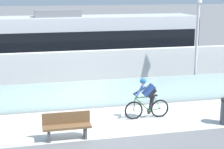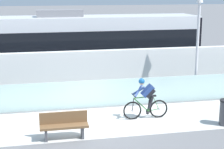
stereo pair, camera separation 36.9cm
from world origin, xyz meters
TOP-DOWN VIEW (x-y plane):
  - ground_plane at (0.00, 0.00)m, footprint 200.00×200.00m
  - bike_path_deck at (0.00, 0.00)m, footprint 32.00×3.20m
  - glass_parapet at (0.00, 1.85)m, footprint 32.00×0.05m
  - concrete_barrier_wall at (0.00, 3.65)m, footprint 32.00×0.36m
  - tram_rail_near at (0.00, 6.13)m, footprint 32.00×0.08m
  - tram_rail_far at (0.00, 7.57)m, footprint 32.00×0.08m
  - tram at (1.16, 6.85)m, footprint 11.06×2.54m
  - cyclist_on_bike at (1.91, 0.00)m, footprint 1.77×0.58m
  - lamp_post_antenna at (4.90, 2.15)m, footprint 0.28×0.28m
  - bench at (-1.31, -1.29)m, footprint 1.60×0.45m

SIDE VIEW (x-z plane):
  - ground_plane at x=0.00m, z-range 0.00..0.00m
  - tram_rail_near at x=0.00m, z-range 0.00..0.01m
  - tram_rail_far at x=0.00m, z-range 0.00..0.01m
  - bike_path_deck at x=0.00m, z-range 0.00..0.01m
  - bench at x=-1.31m, z-range 0.03..0.92m
  - glass_parapet at x=0.00m, z-range 0.00..1.15m
  - cyclist_on_bike at x=1.91m, z-range -0.02..1.59m
  - concrete_barrier_wall at x=0.00m, z-range 0.00..2.11m
  - tram at x=1.16m, z-range -0.01..3.80m
  - lamp_post_antenna at x=4.90m, z-range 0.69..5.89m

